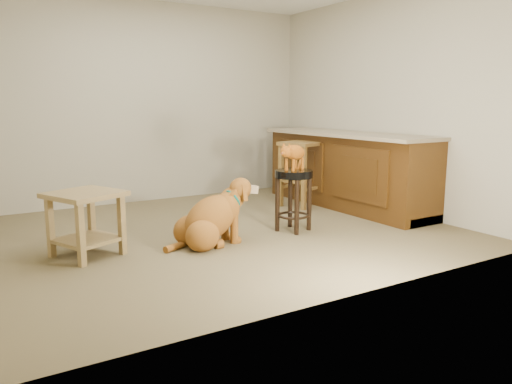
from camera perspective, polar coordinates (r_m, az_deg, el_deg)
floor at (r=5.14m, az=-4.03°, el=-4.54°), size 4.50×4.00×0.01m
room_shell at (r=4.99m, az=-4.28°, el=14.43°), size 4.54×4.04×2.62m
cabinet_run at (r=6.39m, az=10.30°, el=2.24°), size 0.70×2.56×0.94m
padded_stool at (r=5.10m, az=4.32°, el=0.48°), size 0.42×0.42×0.63m
wood_stool at (r=6.35m, az=5.11°, el=2.21°), size 0.56×0.56×0.82m
side_table at (r=4.49m, az=-18.88°, el=-2.40°), size 0.71×0.71×0.56m
golden_retriever at (r=4.63m, az=-5.12°, el=-3.15°), size 1.02×0.52×0.64m
tabby_kitten at (r=5.04m, az=4.29°, el=4.42°), size 0.44×0.31×0.31m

